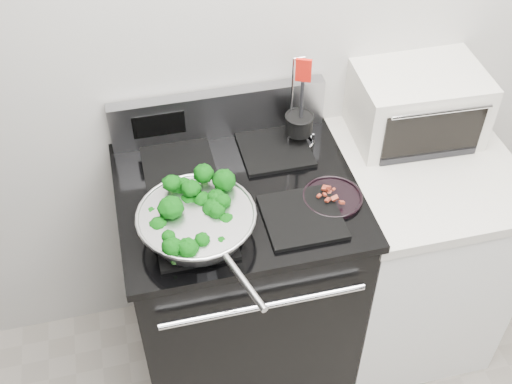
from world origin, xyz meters
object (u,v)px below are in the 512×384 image
object	(u,v)px
gas_range	(240,278)
toaster_oven	(416,103)
bacon_plate	(333,195)
skillet	(197,222)
utensil_holder	(299,128)

from	to	relation	value
gas_range	toaster_oven	xyz separation A→B (m)	(0.70, 0.19, 0.56)
gas_range	bacon_plate	distance (m)	0.57
gas_range	skillet	xyz separation A→B (m)	(-0.16, -0.16, 0.52)
bacon_plate	skillet	bearing A→B (deg)	-173.34
utensil_holder	toaster_oven	distance (m)	0.43
gas_range	utensil_holder	distance (m)	0.62
bacon_plate	utensil_holder	distance (m)	0.31
bacon_plate	toaster_oven	bearing A→B (deg)	36.82
gas_range	toaster_oven	bearing A→B (deg)	15.41
utensil_holder	toaster_oven	xyz separation A→B (m)	(0.43, 0.00, 0.03)
toaster_oven	utensil_holder	bearing A→B (deg)	-177.46
skillet	utensil_holder	size ratio (longest dim) A/B	1.60
gas_range	utensil_holder	world-z (taller)	utensil_holder
skillet	utensil_holder	bearing A→B (deg)	22.99
skillet	toaster_oven	xyz separation A→B (m)	(0.85, 0.36, 0.04)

